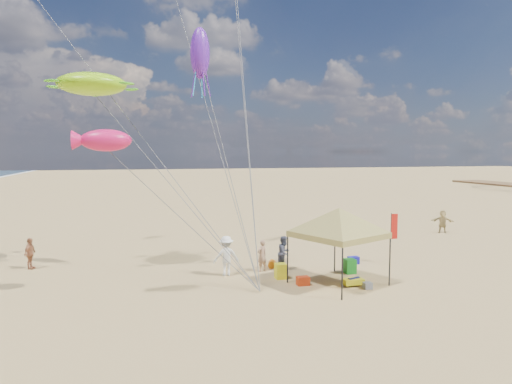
# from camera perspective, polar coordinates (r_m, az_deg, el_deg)

# --- Properties ---
(ground) EXTENTS (280.00, 280.00, 0.00)m
(ground) POSITION_cam_1_polar(r_m,az_deg,el_deg) (19.54, 2.32, -12.52)
(ground) COLOR tan
(ground) RESTS_ON ground
(canopy_tent) EXTENTS (5.83, 5.83, 3.94)m
(canopy_tent) POSITION_cam_1_polar(r_m,az_deg,el_deg) (20.70, 10.13, -2.30)
(canopy_tent) COLOR black
(canopy_tent) RESTS_ON ground
(feather_flag) EXTENTS (0.41, 0.04, 2.67)m
(feather_flag) POSITION_cam_1_polar(r_m,az_deg,el_deg) (25.57, 16.51, -4.40)
(feather_flag) COLOR black
(feather_flag) RESTS_ON ground
(cooler_red) EXTENTS (0.54, 0.38, 0.38)m
(cooler_red) POSITION_cam_1_polar(r_m,az_deg,el_deg) (20.94, 5.78, -10.80)
(cooler_red) COLOR red
(cooler_red) RESTS_ON ground
(cooler_blue) EXTENTS (0.54, 0.38, 0.38)m
(cooler_blue) POSITION_cam_1_polar(r_m,az_deg,el_deg) (25.15, 11.86, -8.19)
(cooler_blue) COLOR #151298
(cooler_blue) RESTS_ON ground
(bag_navy) EXTENTS (0.69, 0.54, 0.36)m
(bag_navy) POSITION_cam_1_polar(r_m,az_deg,el_deg) (21.24, 11.91, -10.68)
(bag_navy) COLOR #0E143E
(bag_navy) RESTS_ON ground
(bag_orange) EXTENTS (0.54, 0.69, 0.36)m
(bag_orange) POSITION_cam_1_polar(r_m,az_deg,el_deg) (23.89, 1.94, -8.82)
(bag_orange) COLOR #CC670B
(bag_orange) RESTS_ON ground
(chair_green) EXTENTS (0.50, 0.50, 0.70)m
(chair_green) POSITION_cam_1_polar(r_m,az_deg,el_deg) (23.19, 11.43, -8.90)
(chair_green) COLOR #167C1E
(chair_green) RESTS_ON ground
(chair_yellow) EXTENTS (0.50, 0.50, 0.70)m
(chair_yellow) POSITION_cam_1_polar(r_m,az_deg,el_deg) (21.87, 3.06, -9.66)
(chair_yellow) COLOR #FBF81B
(chair_yellow) RESTS_ON ground
(crate_grey) EXTENTS (0.34, 0.30, 0.28)m
(crate_grey) POSITION_cam_1_polar(r_m,az_deg,el_deg) (20.88, 13.54, -11.10)
(crate_grey) COLOR slate
(crate_grey) RESTS_ON ground
(beach_cart) EXTENTS (0.90, 0.50, 0.24)m
(beach_cart) POSITION_cam_1_polar(r_m,az_deg,el_deg) (21.15, 11.81, -10.69)
(beach_cart) COLOR gold
(beach_cart) RESTS_ON ground
(person_near_a) EXTENTS (0.68, 0.59, 1.56)m
(person_near_a) POSITION_cam_1_polar(r_m,az_deg,el_deg) (23.02, 0.74, -7.80)
(person_near_a) COLOR tan
(person_near_a) RESTS_ON ground
(person_near_b) EXTENTS (1.04, 1.02, 1.69)m
(person_near_b) POSITION_cam_1_polar(r_m,az_deg,el_deg) (23.37, 3.49, -7.46)
(person_near_b) COLOR #3E4254
(person_near_b) RESTS_ON ground
(person_near_c) EXTENTS (1.23, 0.71, 1.89)m
(person_near_c) POSITION_cam_1_polar(r_m,az_deg,el_deg) (22.25, -3.68, -7.83)
(person_near_c) COLOR silver
(person_near_c) RESTS_ON ground
(person_far_a) EXTENTS (0.65, 1.00, 1.58)m
(person_far_a) POSITION_cam_1_polar(r_m,az_deg,el_deg) (26.03, -25.99, -6.80)
(person_far_a) COLOR #A3623E
(person_far_a) RESTS_ON ground
(person_far_c) EXTENTS (1.50, 1.36, 1.67)m
(person_far_c) POSITION_cam_1_polar(r_m,az_deg,el_deg) (36.31, 21.92, -3.37)
(person_far_c) COLOR tan
(person_far_c) RESTS_ON ground
(turtle_kite) EXTENTS (3.32, 2.68, 1.09)m
(turtle_kite) POSITION_cam_1_polar(r_m,az_deg,el_deg) (24.16, -19.51, 12.37)
(turtle_kite) COLOR #89D00D
(turtle_kite) RESTS_ON ground
(fish_kite) EXTENTS (2.07, 1.34, 0.85)m
(fish_kite) POSITION_cam_1_polar(r_m,az_deg,el_deg) (18.79, -17.94, 6.05)
(fish_kite) COLOR #D61557
(fish_kite) RESTS_ON ground
(squid_kite) EXTENTS (0.92, 0.92, 2.32)m
(squid_kite) POSITION_cam_1_polar(r_m,az_deg,el_deg) (22.29, -6.89, 16.56)
(squid_kite) COLOR #621FB1
(squid_kite) RESTS_ON ground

